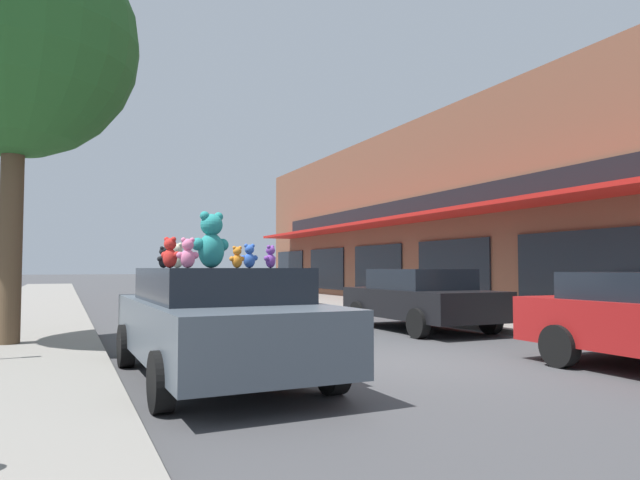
{
  "coord_description": "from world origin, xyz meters",
  "views": [
    {
      "loc": [
        -4.66,
        -7.47,
        1.44
      ],
      "look_at": [
        -0.78,
        1.15,
        1.9
      ],
      "focal_mm": 32.0,
      "sensor_mm": 36.0,
      "label": 1
    }
  ],
  "objects_px": {
    "teddy_bear_blue": "(249,256)",
    "plush_art_car": "(217,319)",
    "parked_car_far_center": "(420,298)",
    "teddy_bear_orange": "(237,257)",
    "teddy_bear_red": "(170,253)",
    "street_tree": "(16,40)",
    "teddy_bear_cream": "(178,256)",
    "teddy_bear_giant": "(211,241)",
    "teddy_bear_black": "(163,258)",
    "teddy_bear_pink": "(188,253)",
    "teddy_bear_purple": "(270,257)"
  },
  "relations": [
    {
      "from": "street_tree",
      "to": "teddy_bear_cream",
      "type": "bearing_deg",
      "value": -51.83
    },
    {
      "from": "teddy_bear_blue",
      "to": "street_tree",
      "type": "distance_m",
      "value": 6.77
    },
    {
      "from": "teddy_bear_black",
      "to": "parked_car_far_center",
      "type": "xyz_separation_m",
      "value": [
        6.25,
        2.72,
        -0.84
      ]
    },
    {
      "from": "plush_art_car",
      "to": "teddy_bear_orange",
      "type": "xyz_separation_m",
      "value": [
        0.02,
        -0.85,
        0.79
      ]
    },
    {
      "from": "parked_car_far_center",
      "to": "teddy_bear_orange",
      "type": "bearing_deg",
      "value": -140.91
    },
    {
      "from": "teddy_bear_cream",
      "to": "street_tree",
      "type": "height_order",
      "value": "street_tree"
    },
    {
      "from": "teddy_bear_blue",
      "to": "parked_car_far_center",
      "type": "distance_m",
      "value": 7.17
    },
    {
      "from": "plush_art_car",
      "to": "teddy_bear_giant",
      "type": "distance_m",
      "value": 1.05
    },
    {
      "from": "teddy_bear_red",
      "to": "teddy_bear_cream",
      "type": "distance_m",
      "value": 1.38
    },
    {
      "from": "teddy_bear_blue",
      "to": "teddy_bear_red",
      "type": "distance_m",
      "value": 0.95
    },
    {
      "from": "teddy_bear_orange",
      "to": "street_tree",
      "type": "xyz_separation_m",
      "value": [
        -2.71,
        4.82,
        3.94
      ]
    },
    {
      "from": "teddy_bear_blue",
      "to": "parked_car_far_center",
      "type": "xyz_separation_m",
      "value": [
        5.51,
        4.51,
        -0.83
      ]
    },
    {
      "from": "teddy_bear_giant",
      "to": "teddy_bear_blue",
      "type": "height_order",
      "value": "teddy_bear_giant"
    },
    {
      "from": "plush_art_car",
      "to": "teddy_bear_pink",
      "type": "bearing_deg",
      "value": -121.88
    },
    {
      "from": "street_tree",
      "to": "teddy_bear_giant",
      "type": "bearing_deg",
      "value": -54.81
    },
    {
      "from": "teddy_bear_black",
      "to": "parked_car_far_center",
      "type": "distance_m",
      "value": 6.87
    },
    {
      "from": "plush_art_car",
      "to": "teddy_bear_cream",
      "type": "bearing_deg",
      "value": 107.99
    },
    {
      "from": "teddy_bear_black",
      "to": "teddy_bear_orange",
      "type": "distance_m",
      "value": 1.99
    },
    {
      "from": "plush_art_car",
      "to": "teddy_bear_cream",
      "type": "distance_m",
      "value": 1.34
    },
    {
      "from": "teddy_bear_black",
      "to": "parked_car_far_center",
      "type": "bearing_deg",
      "value": 158.07
    },
    {
      "from": "teddy_bear_blue",
      "to": "teddy_bear_pink",
      "type": "bearing_deg",
      "value": 23.48
    },
    {
      "from": "teddy_bear_giant",
      "to": "teddy_bear_purple",
      "type": "distance_m",
      "value": 1.02
    },
    {
      "from": "teddy_bear_blue",
      "to": "teddy_bear_black",
      "type": "distance_m",
      "value": 1.93
    },
    {
      "from": "teddy_bear_pink",
      "to": "teddy_bear_purple",
      "type": "xyz_separation_m",
      "value": [
        1.1,
        0.36,
        -0.02
      ]
    },
    {
      "from": "teddy_bear_giant",
      "to": "teddy_bear_cream",
      "type": "height_order",
      "value": "teddy_bear_giant"
    },
    {
      "from": "teddy_bear_cream",
      "to": "teddy_bear_blue",
      "type": "bearing_deg",
      "value": 161.32
    },
    {
      "from": "teddy_bear_blue",
      "to": "teddy_bear_red",
      "type": "bearing_deg",
      "value": -17.08
    },
    {
      "from": "teddy_bear_cream",
      "to": "parked_car_far_center",
      "type": "relative_size",
      "value": 0.09
    },
    {
      "from": "teddy_bear_blue",
      "to": "street_tree",
      "type": "bearing_deg",
      "value": -52.87
    },
    {
      "from": "teddy_bear_cream",
      "to": "teddy_bear_pink",
      "type": "height_order",
      "value": "teddy_bear_cream"
    },
    {
      "from": "teddy_bear_orange",
      "to": "teddy_bear_pink",
      "type": "height_order",
      "value": "teddy_bear_pink"
    },
    {
      "from": "teddy_bear_blue",
      "to": "plush_art_car",
      "type": "bearing_deg",
      "value": -68.48
    },
    {
      "from": "teddy_bear_orange",
      "to": "teddy_bear_giant",
      "type": "bearing_deg",
      "value": -96.28
    },
    {
      "from": "plush_art_car",
      "to": "teddy_bear_cream",
      "type": "relative_size",
      "value": 12.9
    },
    {
      "from": "teddy_bear_orange",
      "to": "teddy_bear_purple",
      "type": "relative_size",
      "value": 0.9
    },
    {
      "from": "plush_art_car",
      "to": "teddy_bear_purple",
      "type": "bearing_deg",
      "value": -51.5
    },
    {
      "from": "teddy_bear_giant",
      "to": "teddy_bear_purple",
      "type": "height_order",
      "value": "teddy_bear_giant"
    },
    {
      "from": "teddy_bear_red",
      "to": "parked_car_far_center",
      "type": "xyz_separation_m",
      "value": [
        6.39,
        4.15,
        -0.87
      ]
    },
    {
      "from": "teddy_bear_blue",
      "to": "teddy_bear_cream",
      "type": "bearing_deg",
      "value": -66.7
    },
    {
      "from": "teddy_bear_pink",
      "to": "street_tree",
      "type": "distance_m",
      "value": 6.65
    },
    {
      "from": "teddy_bear_orange",
      "to": "teddy_bear_red",
      "type": "bearing_deg",
      "value": -44.62
    },
    {
      "from": "teddy_bear_giant",
      "to": "teddy_bear_blue",
      "type": "bearing_deg",
      "value": 87.47
    },
    {
      "from": "plush_art_car",
      "to": "teddy_bear_black",
      "type": "distance_m",
      "value": 1.44
    },
    {
      "from": "plush_art_car",
      "to": "teddy_bear_blue",
      "type": "relative_size",
      "value": 16.04
    },
    {
      "from": "parked_car_far_center",
      "to": "teddy_bear_purple",
      "type": "bearing_deg",
      "value": -139.78
    },
    {
      "from": "teddy_bear_black",
      "to": "teddy_bear_pink",
      "type": "distance_m",
      "value": 2.05
    },
    {
      "from": "teddy_bear_giant",
      "to": "parked_car_far_center",
      "type": "distance_m",
      "value": 6.86
    },
    {
      "from": "teddy_bear_purple",
      "to": "teddy_bear_pink",
      "type": "bearing_deg",
      "value": -16.99
    },
    {
      "from": "teddy_bear_orange",
      "to": "teddy_bear_cream",
      "type": "xyz_separation_m",
      "value": [
        -0.36,
        1.83,
        0.05
      ]
    },
    {
      "from": "teddy_bear_purple",
      "to": "teddy_bear_red",
      "type": "bearing_deg",
      "value": -47.64
    }
  ]
}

